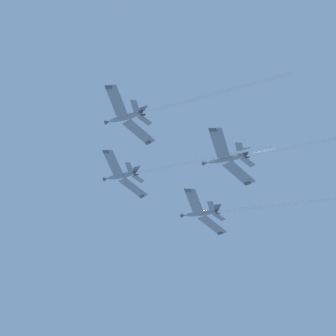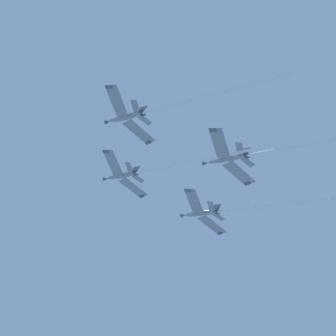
% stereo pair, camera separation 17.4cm
% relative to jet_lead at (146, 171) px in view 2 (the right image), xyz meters
% --- Properties ---
extents(jet_lead, '(19.92, 51.61, 25.95)m').
position_rel_jet_lead_xyz_m(jet_lead, '(0.00, 0.00, 0.00)').
color(jet_lead, gray).
extents(jet_left_wing, '(19.86, 48.38, 25.51)m').
position_rel_jet_lead_xyz_m(jet_left_wing, '(16.38, 15.84, -7.15)').
color(jet_left_wing, gray).
extents(jet_right_wing, '(19.95, 54.61, 28.35)m').
position_rel_jet_lead_xyz_m(jet_right_wing, '(-21.67, 16.33, -9.68)').
color(jet_right_wing, gray).
extents(jet_slot, '(19.91, 45.75, 23.21)m').
position_rel_jet_lead_xyz_m(jet_slot, '(-6.13, 31.38, -15.39)').
color(jet_slot, gray).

